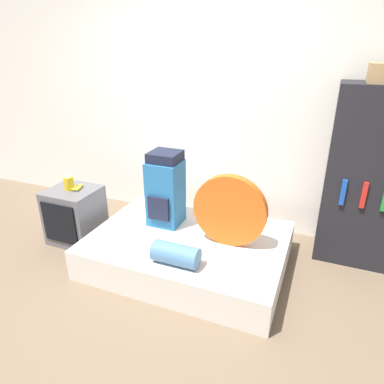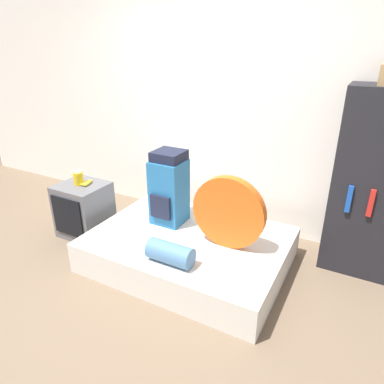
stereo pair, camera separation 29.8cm
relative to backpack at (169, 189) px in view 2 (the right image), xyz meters
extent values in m
plane|color=brown|center=(0.10, -0.81, -0.65)|extent=(16.00, 16.00, 0.00)
cube|color=white|center=(0.10, 0.82, 0.65)|extent=(8.00, 0.05, 2.60)
cube|color=silver|center=(0.31, -0.16, -0.50)|extent=(1.77, 1.29, 0.29)
cube|color=#23669E|center=(0.00, 0.00, -0.04)|extent=(0.30, 0.29, 0.63)
cube|color=#191E33|center=(0.00, 0.02, 0.33)|extent=(0.28, 0.27, 0.09)
cube|color=#191E33|center=(0.00, -0.16, -0.13)|extent=(0.21, 0.03, 0.23)
cylinder|color=#E05B19|center=(0.68, -0.14, -0.03)|extent=(0.65, 0.08, 0.65)
cylinder|color=teal|center=(0.38, -0.60, -0.27)|extent=(0.38, 0.18, 0.18)
cube|color=#5B5B60|center=(-0.96, -0.21, -0.36)|extent=(0.49, 0.46, 0.58)
cube|color=black|center=(-0.96, -0.44, -0.35)|extent=(0.39, 0.02, 0.41)
cylinder|color=gold|center=(-0.98, -0.21, 0.00)|extent=(0.10, 0.10, 0.13)
cylinder|color=white|center=(-0.98, -0.21, 0.07)|extent=(0.07, 0.07, 0.02)
ellipsoid|color=yellow|center=(-0.94, -0.16, -0.05)|extent=(0.08, 0.17, 0.03)
ellipsoid|color=yellow|center=(-0.93, -0.16, -0.05)|extent=(0.06, 0.17, 0.03)
ellipsoid|color=yellow|center=(-0.92, -0.16, -0.05)|extent=(0.03, 0.16, 0.03)
ellipsoid|color=yellow|center=(-0.90, -0.16, -0.05)|extent=(0.06, 0.17, 0.03)
ellipsoid|color=yellow|center=(-0.89, -0.16, -0.05)|extent=(0.08, 0.17, 0.03)
cube|color=#194CB2|center=(1.57, 0.33, 0.10)|extent=(0.04, 0.02, 0.24)
cube|color=red|center=(1.73, 0.33, 0.10)|extent=(0.04, 0.02, 0.24)
camera|label=1|loc=(1.37, -2.70, 1.28)|focal=32.00mm
camera|label=2|loc=(1.64, -2.57, 1.28)|focal=32.00mm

